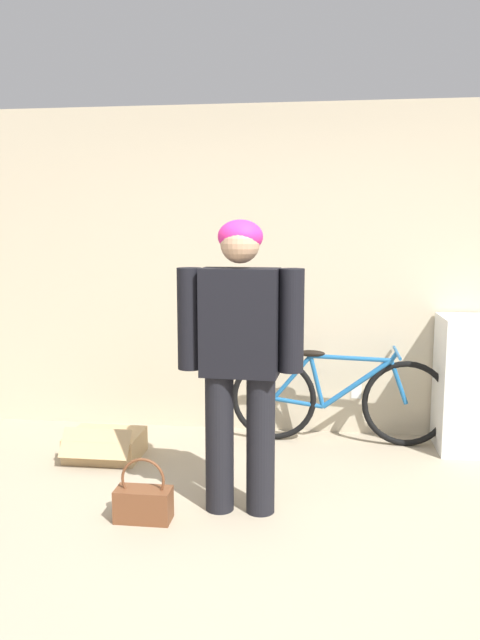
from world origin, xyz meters
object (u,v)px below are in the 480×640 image
(bicycle, at_px, (339,398))
(handbag, at_px, (143,502))
(person, at_px, (240,348))
(cardboard_box, at_px, (105,445))

(bicycle, relative_size, handbag, 4.51)
(person, bearing_deg, handbag, -155.91)
(person, relative_size, cardboard_box, 3.28)
(person, height_order, cardboard_box, person)
(cardboard_box, bearing_deg, handbag, -59.40)
(bicycle, distance_m, cardboard_box, 1.78)
(person, distance_m, cardboard_box, 1.57)
(handbag, relative_size, cardboard_box, 0.72)
(handbag, bearing_deg, bicycle, 52.21)
(bicycle, relative_size, cardboard_box, 3.23)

